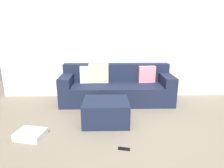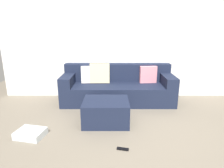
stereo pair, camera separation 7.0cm
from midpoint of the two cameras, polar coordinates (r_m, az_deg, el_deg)
The scene contains 6 objects.
ground_plane at distance 2.99m, azimuth 5.02°, elevation -17.15°, with size 7.59×7.59×0.00m, color slate.
wall_back at distance 4.71m, azimuth 2.52°, elevation 12.92°, with size 5.84×0.10×2.76m, color white.
couch_sectional at distance 4.46m, azimuth 0.84°, elevation -0.98°, with size 2.48×0.87×0.87m.
ottoman at distance 3.50m, azimuth -2.37°, elevation -8.09°, with size 0.80×0.66×0.41m, color #192138.
storage_bin at distance 3.36m, azimuth -23.40°, elevation -13.46°, with size 0.42×0.33×0.11m, color silver.
remote_near_ottoman at distance 2.86m, azimuth 2.82°, elevation -18.51°, with size 0.17×0.05×0.02m, color black.
Camera 1 is at (-0.34, -2.49, 1.63)m, focal length 31.07 mm.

